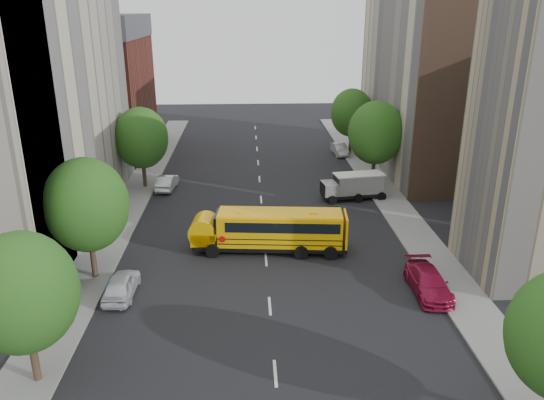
{
  "coord_description": "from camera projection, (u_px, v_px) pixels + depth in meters",
  "views": [
    {
      "loc": [
        -1.13,
        -34.66,
        16.32
      ],
      "look_at": [
        0.6,
        2.0,
        2.88
      ],
      "focal_mm": 35.0,
      "sensor_mm": 36.0,
      "label": 1
    }
  ],
  "objects": [
    {
      "name": "building_right_far",
      "position": [
        432.0,
        82.0,
        54.63
      ],
      "size": [
        10.0,
        22.0,
        18.0
      ],
      "primitive_type": "cube",
      "color": "beige",
      "rests_on": "ground"
    },
    {
      "name": "parked_car_1",
      "position": [
        167.0,
        182.0,
        50.09
      ],
      "size": [
        1.79,
        4.26,
        1.37
      ],
      "primitive_type": "imported",
      "rotation": [
        0.0,
        0.0,
        3.06
      ],
      "color": "beige",
      "rests_on": "ground"
    },
    {
      "name": "parked_car_3",
      "position": [
        428.0,
        282.0,
        31.85
      ],
      "size": [
        2.03,
        4.95,
        1.43
      ],
      "primitive_type": "imported",
      "rotation": [
        0.0,
        0.0,
        -0.0
      ],
      "color": "maroon",
      "rests_on": "ground"
    },
    {
      "name": "school_bus",
      "position": [
        269.0,
        229.0,
        37.06
      ],
      "size": [
        10.87,
        3.41,
        3.02
      ],
      "rotation": [
        0.0,
        0.0,
        -0.09
      ],
      "color": "black",
      "rests_on": "ground"
    },
    {
      "name": "building_left_redbrick",
      "position": [
        101.0,
        96.0,
        61.4
      ],
      "size": [
        10.0,
        15.0,
        13.0
      ],
      "primitive_type": "cube",
      "color": "maroon",
      "rests_on": "ground"
    },
    {
      "name": "ground",
      "position": [
        265.0,
        247.0,
        38.17
      ],
      "size": [
        120.0,
        120.0,
        0.0
      ],
      "primitive_type": "plane",
      "color": "black",
      "rests_on": "ground"
    },
    {
      "name": "sidewalk_left",
      "position": [
        119.0,
        223.0,
        42.33
      ],
      "size": [
        3.0,
        80.0,
        0.12
      ],
      "primitive_type": "cube",
      "color": "slate",
      "rests_on": "ground"
    },
    {
      "name": "sidewalk_right",
      "position": [
        403.0,
        218.0,
        43.35
      ],
      "size": [
        3.0,
        80.0,
        0.12
      ],
      "primitive_type": "cube",
      "color": "slate",
      "rests_on": "ground"
    },
    {
      "name": "street_tree_2",
      "position": [
        141.0,
        138.0,
        49.15
      ],
      "size": [
        4.99,
        4.99,
        7.71
      ],
      "color": "#38281C",
      "rests_on": "ground"
    },
    {
      "name": "parked_car_5",
      "position": [
        340.0,
        149.0,
        61.76
      ],
      "size": [
        1.66,
        4.03,
        1.3
      ],
      "primitive_type": "imported",
      "rotation": [
        0.0,
        0.0,
        0.07
      ],
      "color": "#969792",
      "rests_on": "ground"
    },
    {
      "name": "street_tree_1",
      "position": [
        86.0,
        205.0,
        32.23
      ],
      "size": [
        5.12,
        5.12,
        7.9
      ],
      "color": "#38281C",
      "rests_on": "ground"
    },
    {
      "name": "building_left_cream",
      "position": [
        21.0,
        96.0,
        39.56
      ],
      "size": [
        10.0,
        26.0,
        20.0
      ],
      "primitive_type": "cube",
      "color": "beige",
      "rests_on": "ground"
    },
    {
      "name": "building_right_sidewall",
      "position": [
        475.0,
        99.0,
        44.31
      ],
      "size": [
        10.1,
        0.3,
        18.0
      ],
      "primitive_type": "cube",
      "color": "brown",
      "rests_on": "ground"
    },
    {
      "name": "parked_car_0",
      "position": [
        121.0,
        285.0,
        31.54
      ],
      "size": [
        1.73,
        4.17,
        1.41
      ],
      "primitive_type": "imported",
      "rotation": [
        0.0,
        0.0,
        3.13
      ],
      "color": "silver",
      "rests_on": "ground"
    },
    {
      "name": "street_tree_4",
      "position": [
        376.0,
        133.0,
        50.04
      ],
      "size": [
        5.25,
        5.25,
        8.1
      ],
      "color": "#38281C",
      "rests_on": "ground"
    },
    {
      "name": "street_tree_0",
      "position": [
        22.0,
        293.0,
        22.95
      ],
      "size": [
        4.8,
        4.8,
        7.41
      ],
      "color": "#38281C",
      "rests_on": "ground"
    },
    {
      "name": "street_tree_5",
      "position": [
        352.0,
        113.0,
        61.43
      ],
      "size": [
        4.86,
        4.86,
        7.51
      ],
      "color": "#38281C",
      "rests_on": "ground"
    },
    {
      "name": "safari_truck",
      "position": [
        354.0,
        186.0,
        47.34
      ],
      "size": [
        5.7,
        2.82,
        2.34
      ],
      "rotation": [
        0.0,
        0.0,
        0.16
      ],
      "color": "black",
      "rests_on": "ground"
    },
    {
      "name": "lane_markings",
      "position": [
        261.0,
        200.0,
        47.55
      ],
      "size": [
        0.15,
        64.0,
        0.01
      ],
      "primitive_type": "cube",
      "color": "silver",
      "rests_on": "ground"
    }
  ]
}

